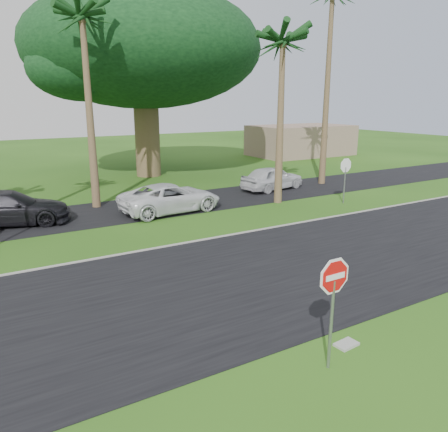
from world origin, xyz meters
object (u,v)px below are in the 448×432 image
stop_sign_far (345,171)px  car_pickup (272,178)px  car_minivan (171,198)px  stop_sign_near (333,291)px  car_dark (8,208)px

stop_sign_far → car_pickup: size_ratio=0.60×
stop_sign_far → car_minivan: (-9.01, 3.00, -1.05)m
stop_sign_near → stop_sign_far: same height
car_dark → car_pickup: bearing=-73.7°
stop_sign_far → car_minivan: size_ratio=0.51×
car_pickup → stop_sign_far: bearing=-176.5°
car_dark → stop_sign_far: bearing=-90.9°
stop_sign_near → car_dark: stop_sign_near is taller
stop_sign_near → car_minivan: size_ratio=0.51×
stop_sign_near → car_minivan: 14.26m
car_pickup → car_dark: bearing=81.5°
stop_sign_near → car_pickup: stop_sign_near is taller
stop_sign_near → car_pickup: size_ratio=0.60×
stop_sign_far → car_pickup: bearing=-76.4°
car_dark → car_minivan: bearing=-87.3°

